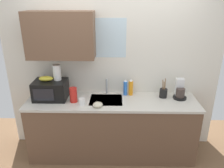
{
  "coord_description": "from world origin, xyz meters",
  "views": [
    {
      "loc": [
        0.05,
        -2.8,
        2.26
      ],
      "look_at": [
        0.0,
        0.0,
        1.15
      ],
      "focal_mm": 35.1,
      "sensor_mm": 36.0,
      "label": 1
    }
  ],
  "objects_px": {
    "paper_towel_roll": "(57,72)",
    "coffee_maker": "(180,91)",
    "cereal_canister": "(73,95)",
    "small_bowl": "(98,105)",
    "utensil_crock": "(163,93)",
    "microwave": "(51,90)",
    "dish_soap_bottle_orange": "(131,87)",
    "dish_soap_bottle_blue": "(125,87)",
    "mug_white": "(82,101)",
    "banana_bunch": "(46,79)"
  },
  "relations": [
    {
      "from": "coffee_maker",
      "to": "dish_soap_bottle_blue",
      "type": "relative_size",
      "value": 1.12
    },
    {
      "from": "banana_bunch",
      "to": "microwave",
      "type": "bearing_deg",
      "value": -1.8
    },
    {
      "from": "microwave",
      "to": "paper_towel_roll",
      "type": "bearing_deg",
      "value": 27.17
    },
    {
      "from": "banana_bunch",
      "to": "dish_soap_bottle_blue",
      "type": "bearing_deg",
      "value": 7.48
    },
    {
      "from": "dish_soap_bottle_blue",
      "to": "cereal_canister",
      "type": "xyz_separation_m",
      "value": [
        -0.73,
        -0.25,
        -0.01
      ]
    },
    {
      "from": "paper_towel_roll",
      "to": "dish_soap_bottle_blue",
      "type": "relative_size",
      "value": 0.88
    },
    {
      "from": "dish_soap_bottle_blue",
      "to": "dish_soap_bottle_orange",
      "type": "xyz_separation_m",
      "value": [
        0.08,
        0.0,
        0.0
      ]
    },
    {
      "from": "coffee_maker",
      "to": "small_bowl",
      "type": "bearing_deg",
      "value": -165.11
    },
    {
      "from": "microwave",
      "to": "dish_soap_bottle_orange",
      "type": "bearing_deg",
      "value": 7.47
    },
    {
      "from": "small_bowl",
      "to": "dish_soap_bottle_blue",
      "type": "bearing_deg",
      "value": 46.25
    },
    {
      "from": "microwave",
      "to": "small_bowl",
      "type": "height_order",
      "value": "microwave"
    },
    {
      "from": "coffee_maker",
      "to": "dish_soap_bottle_orange",
      "type": "xyz_separation_m",
      "value": [
        -0.7,
        0.09,
        0.02
      ]
    },
    {
      "from": "coffee_maker",
      "to": "cereal_canister",
      "type": "relative_size",
      "value": 1.35
    },
    {
      "from": "coffee_maker",
      "to": "mug_white",
      "type": "relative_size",
      "value": 2.95
    },
    {
      "from": "banana_bunch",
      "to": "dish_soap_bottle_blue",
      "type": "xyz_separation_m",
      "value": [
        1.12,
        0.15,
        -0.19
      ]
    },
    {
      "from": "microwave",
      "to": "paper_towel_roll",
      "type": "relative_size",
      "value": 2.09
    },
    {
      "from": "microwave",
      "to": "dish_soap_bottle_orange",
      "type": "height_order",
      "value": "microwave"
    },
    {
      "from": "dish_soap_bottle_blue",
      "to": "small_bowl",
      "type": "xyz_separation_m",
      "value": [
        -0.38,
        -0.4,
        -0.09
      ]
    },
    {
      "from": "banana_bunch",
      "to": "cereal_canister",
      "type": "height_order",
      "value": "banana_bunch"
    },
    {
      "from": "dish_soap_bottle_blue",
      "to": "paper_towel_roll",
      "type": "bearing_deg",
      "value": -174.29
    },
    {
      "from": "utensil_crock",
      "to": "cereal_canister",
      "type": "bearing_deg",
      "value": -172.43
    },
    {
      "from": "coffee_maker",
      "to": "utensil_crock",
      "type": "height_order",
      "value": "utensil_crock"
    },
    {
      "from": "dish_soap_bottle_orange",
      "to": "cereal_canister",
      "type": "relative_size",
      "value": 1.23
    },
    {
      "from": "coffee_maker",
      "to": "mug_white",
      "type": "bearing_deg",
      "value": -169.79
    },
    {
      "from": "dish_soap_bottle_orange",
      "to": "mug_white",
      "type": "bearing_deg",
      "value": -153.49
    },
    {
      "from": "dish_soap_bottle_blue",
      "to": "cereal_canister",
      "type": "relative_size",
      "value": 1.21
    },
    {
      "from": "dish_soap_bottle_blue",
      "to": "cereal_canister",
      "type": "bearing_deg",
      "value": -161.28
    },
    {
      "from": "dish_soap_bottle_orange",
      "to": "small_bowl",
      "type": "height_order",
      "value": "dish_soap_bottle_orange"
    },
    {
      "from": "cereal_canister",
      "to": "mug_white",
      "type": "relative_size",
      "value": 2.18
    },
    {
      "from": "coffee_maker",
      "to": "dish_soap_bottle_blue",
      "type": "distance_m",
      "value": 0.78
    },
    {
      "from": "coffee_maker",
      "to": "utensil_crock",
      "type": "bearing_deg",
      "value": 177.13
    },
    {
      "from": "dish_soap_bottle_blue",
      "to": "cereal_canister",
      "type": "height_order",
      "value": "dish_soap_bottle_blue"
    },
    {
      "from": "microwave",
      "to": "dish_soap_bottle_blue",
      "type": "distance_m",
      "value": 1.08
    },
    {
      "from": "dish_soap_bottle_blue",
      "to": "utensil_crock",
      "type": "distance_m",
      "value": 0.56
    },
    {
      "from": "dish_soap_bottle_orange",
      "to": "microwave",
      "type": "bearing_deg",
      "value": -172.53
    },
    {
      "from": "banana_bunch",
      "to": "coffee_maker",
      "type": "bearing_deg",
      "value": 1.76
    },
    {
      "from": "microwave",
      "to": "mug_white",
      "type": "relative_size",
      "value": 4.84
    },
    {
      "from": "cereal_canister",
      "to": "microwave",
      "type": "bearing_deg",
      "value": 163.87
    },
    {
      "from": "dish_soap_bottle_orange",
      "to": "dish_soap_bottle_blue",
      "type": "bearing_deg",
      "value": -178.39
    },
    {
      "from": "banana_bunch",
      "to": "dish_soap_bottle_orange",
      "type": "bearing_deg",
      "value": 7.09
    },
    {
      "from": "cereal_canister",
      "to": "mug_white",
      "type": "distance_m",
      "value": 0.17
    },
    {
      "from": "coffee_maker",
      "to": "dish_soap_bottle_orange",
      "type": "bearing_deg",
      "value": 172.6
    },
    {
      "from": "paper_towel_roll",
      "to": "coffee_maker",
      "type": "height_order",
      "value": "paper_towel_roll"
    },
    {
      "from": "coffee_maker",
      "to": "small_bowl",
      "type": "xyz_separation_m",
      "value": [
        -1.16,
        -0.31,
        -0.07
      ]
    },
    {
      "from": "dish_soap_bottle_orange",
      "to": "small_bowl",
      "type": "distance_m",
      "value": 0.62
    },
    {
      "from": "cereal_canister",
      "to": "small_bowl",
      "type": "bearing_deg",
      "value": -23.28
    },
    {
      "from": "dish_soap_bottle_blue",
      "to": "mug_white",
      "type": "relative_size",
      "value": 2.63
    },
    {
      "from": "banana_bunch",
      "to": "mug_white",
      "type": "distance_m",
      "value": 0.61
    },
    {
      "from": "dish_soap_bottle_blue",
      "to": "utensil_crock",
      "type": "relative_size",
      "value": 0.87
    },
    {
      "from": "paper_towel_roll",
      "to": "coffee_maker",
      "type": "xyz_separation_m",
      "value": [
        1.75,
        0.01,
        -0.28
      ]
    }
  ]
}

